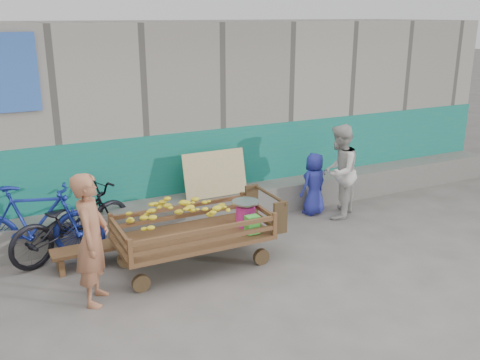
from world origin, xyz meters
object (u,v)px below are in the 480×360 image
bicycle_dark (72,221)px  bicycle_blue (36,224)px  woman (339,172)px  vendor_man (92,239)px  bench (95,251)px  banana_cart (190,223)px  child (314,184)px

bicycle_dark → bicycle_blue: (-0.45, 0.00, 0.05)m
woman → bicycle_blue: 4.50m
bicycle_blue → vendor_man: bearing=-144.7°
bench → woman: woman is taller
bench → vendor_man: bearing=-100.9°
banana_cart → child: 2.64m
banana_cart → bicycle_blue: (-1.73, 1.05, -0.08)m
vendor_man → bicycle_dark: (0.00, 1.38, -0.28)m
bicycle_dark → bicycle_blue: bicycle_blue is taller
banana_cart → vendor_man: vendor_man is taller
bench → woman: bearing=0.7°
woman → bench: bearing=-38.1°
woman → child: (-0.27, 0.28, -0.24)m
woman → bicycle_dark: size_ratio=0.83×
bench → child: size_ratio=1.07×
banana_cart → woman: bearing=12.8°
bench → banana_cart: bearing=-27.7°
vendor_man → bicycle_blue: bearing=43.3°
banana_cart → woman: 2.82m
bench → vendor_man: (-0.17, -0.91, 0.56)m
bicycle_dark → child: bearing=-114.8°
bicycle_blue → banana_cart: bearing=-104.2°
woman → banana_cart: bearing=-26.0°
child → bicycle_blue: bicycle_blue is taller
banana_cart → bicycle_dark: bicycle_dark is taller
vendor_man → woman: bearing=-51.6°
bench → woman: 3.89m
vendor_man → bicycle_blue: vendor_man is taller
bicycle_blue → bench: bearing=-110.0°
vendor_man → banana_cart: bearing=-50.4°
child → bicycle_dark: 3.76m
banana_cart → child: bearing=20.0°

